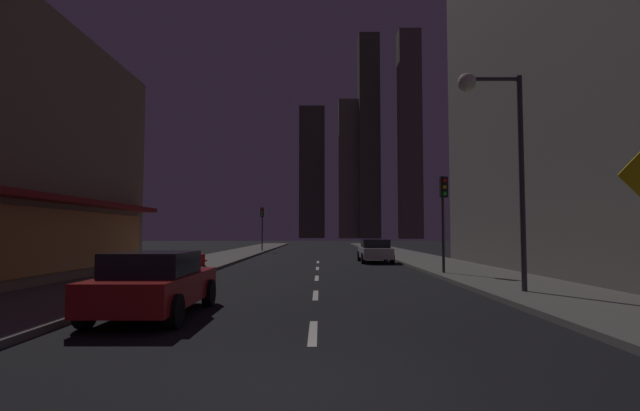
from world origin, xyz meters
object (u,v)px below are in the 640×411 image
object	(u,v)px
car_parked_near	(157,283)
fire_hydrant_far_left	(205,260)
traffic_light_far_left	(264,219)
street_lamp_right	(496,127)
traffic_light_near_right	(446,202)
car_parked_far	(377,251)

from	to	relation	value
car_parked_near	fire_hydrant_far_left	bearing A→B (deg)	99.70
traffic_light_far_left	street_lamp_right	world-z (taller)	street_lamp_right
traffic_light_near_right	fire_hydrant_far_left	bearing A→B (deg)	161.18
traffic_light_far_left	street_lamp_right	size ratio (longest dim) A/B	0.64
fire_hydrant_far_left	traffic_light_far_left	world-z (taller)	traffic_light_far_left
car_parked_far	traffic_light_near_right	size ratio (longest dim) A/B	1.01
car_parked_far	street_lamp_right	world-z (taller)	street_lamp_right
car_parked_far	fire_hydrant_far_left	size ratio (longest dim) A/B	6.48
car_parked_near	street_lamp_right	size ratio (longest dim) A/B	0.64
car_parked_near	car_parked_far	bearing A→B (deg)	69.10
car_parked_far	traffic_light_far_left	bearing A→B (deg)	120.02
fire_hydrant_far_left	traffic_light_near_right	world-z (taller)	traffic_light_near_right
traffic_light_far_left	fire_hydrant_far_left	bearing A→B (deg)	-91.08
street_lamp_right	car_parked_near	bearing A→B (deg)	-159.71
car_parked_far	traffic_light_far_left	world-z (taller)	traffic_light_far_left
car_parked_far	traffic_light_far_left	size ratio (longest dim) A/B	1.01
car_parked_far	street_lamp_right	distance (m)	16.23
car_parked_far	traffic_light_near_right	world-z (taller)	traffic_light_near_right
car_parked_far	fire_hydrant_far_left	bearing A→B (deg)	-150.37
car_parked_near	car_parked_far	size ratio (longest dim) A/B	1.00
fire_hydrant_far_left	traffic_light_far_left	distance (m)	21.33
car_parked_near	street_lamp_right	world-z (taller)	street_lamp_right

